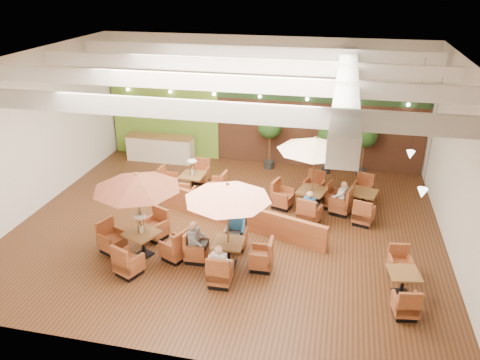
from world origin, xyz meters
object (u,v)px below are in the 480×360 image
(service_counter, at_px, (160,148))
(diner_4, at_px, (342,194))
(diner_0, at_px, (220,261))
(table_0, at_px, (139,201))
(topiary_1, at_px, (329,137))
(table_2, at_px, (314,161))
(booth_divider, at_px, (238,215))
(table_5, at_px, (355,201))
(topiary_0, at_px, (270,129))
(diner_2, at_px, (196,238))
(table_4, at_px, (402,284))
(table_1, at_px, (228,210))
(diner_1, at_px, (236,226))
(topiary_2, at_px, (365,138))
(table_3, at_px, (193,183))
(diner_3, at_px, (310,205))

(service_counter, bearing_deg, diner_4, -22.87)
(diner_4, bearing_deg, diner_0, 169.64)
(table_0, height_order, topiary_1, table_0)
(table_2, height_order, diner_0, table_2)
(topiary_1, height_order, diner_0, topiary_1)
(booth_divider, bearing_deg, table_5, 46.27)
(booth_divider, relative_size, topiary_0, 2.62)
(diner_2, bearing_deg, diner_0, 45.83)
(table_2, bearing_deg, topiary_1, 100.55)
(booth_divider, relative_size, diner_4, 7.93)
(table_4, bearing_deg, table_1, 166.70)
(service_counter, xyz_separation_m, topiary_0, (4.93, 0.20, 1.22))
(table_1, height_order, table_2, table_2)
(table_5, height_order, diner_1, diner_1)
(table_2, height_order, diner_4, table_2)
(table_5, bearing_deg, diner_1, -121.79)
(topiary_2, bearing_deg, table_3, -153.72)
(table_3, xyz_separation_m, diner_2, (1.51, -4.40, 0.35))
(diner_4, bearing_deg, topiary_1, 32.96)
(topiary_0, bearing_deg, table_0, -108.89)
(topiary_1, bearing_deg, table_3, -147.39)
(table_2, height_order, diner_3, table_2)
(table_3, distance_m, diner_1, 4.24)
(table_1, height_order, diner_0, table_1)
(table_0, relative_size, topiary_2, 1.27)
(table_2, xyz_separation_m, topiary_1, (0.35, 3.61, -0.31))
(table_4, height_order, table_5, table_5)
(table_0, bearing_deg, table_1, 24.75)
(service_counter, distance_m, table_5, 9.10)
(topiary_2, bearing_deg, diner_2, -122.85)
(diner_1, xyz_separation_m, diner_4, (3.13, 2.96, -0.02))
(table_2, relative_size, table_3, 1.09)
(topiary_0, distance_m, diner_3, 5.22)
(booth_divider, distance_m, diner_2, 2.38)
(table_5, distance_m, diner_4, 0.72)
(table_3, relative_size, diner_4, 3.35)
(topiary_1, bearing_deg, diner_2, -114.37)
(diner_2, bearing_deg, booth_divider, 162.04)
(diner_1, bearing_deg, diner_3, -142.03)
(diner_2, distance_m, diner_4, 5.69)
(table_2, height_order, table_3, table_2)
(diner_3, bearing_deg, table_1, -115.49)
(table_4, xyz_separation_m, topiary_1, (-2.40, 7.89, 1.26))
(table_1, xyz_separation_m, diner_1, (-0.00, 0.98, -1.04))
(table_2, distance_m, topiary_0, 4.19)
(topiary_2, bearing_deg, table_5, -95.01)
(diner_1, xyz_separation_m, diner_2, (-0.98, -0.98, 0.01))
(booth_divider, distance_m, table_1, 2.63)
(table_3, height_order, diner_1, table_3)
(table_1, relative_size, topiary_1, 1.24)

